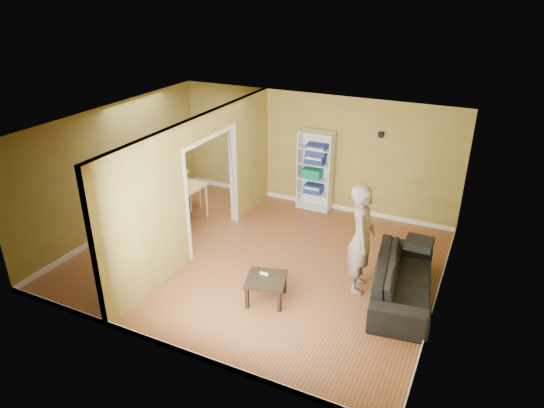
{
  "coord_description": "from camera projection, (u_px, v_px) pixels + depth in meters",
  "views": [
    {
      "loc": [
        3.65,
        -6.99,
        4.8
      ],
      "look_at": [
        0.2,
        0.2,
        1.1
      ],
      "focal_mm": 32.0,
      "sensor_mm": 36.0,
      "label": 1
    }
  ],
  "objects": [
    {
      "name": "coffee_table",
      "position": [
        266.0,
        282.0,
        7.85
      ],
      "size": [
        0.63,
        0.63,
        0.42
      ],
      "rotation": [
        0.0,
        0.0,
        0.28
      ],
      "color": "#372C1E",
      "rests_on": "ground"
    },
    {
      "name": "sofa",
      "position": [
        404.0,
        274.0,
        7.9
      ],
      "size": [
        2.43,
        1.3,
        0.88
      ],
      "primitive_type": "imported",
      "rotation": [
        0.0,
        0.0,
        1.71
      ],
      "color": "black",
      "rests_on": "ground"
    },
    {
      "name": "paper_box_teal",
      "position": [
        312.0,
        173.0,
        10.87
      ],
      "size": [
        0.43,
        0.28,
        0.22
      ],
      "primitive_type": "cube",
      "color": "#1C6D62",
      "rests_on": "bookshelf"
    },
    {
      "name": "partition",
      "position": [
        200.0,
        185.0,
        9.09
      ],
      "size": [
        0.22,
        5.5,
        2.6
      ],
      "primitive_type": null,
      "color": "olive",
      "rests_on": "ground"
    },
    {
      "name": "chair_left",
      "position": [
        143.0,
        190.0,
        10.82
      ],
      "size": [
        0.6,
        0.6,
        1.05
      ],
      "primitive_type": null,
      "rotation": [
        0.0,
        0.0,
        -1.27
      ],
      "color": "#D2BA8C",
      "rests_on": "ground"
    },
    {
      "name": "paper_box_navy_c",
      "position": [
        317.0,
        149.0,
        10.59
      ],
      "size": [
        0.45,
        0.29,
        0.23
      ],
      "primitive_type": "cube",
      "color": "navy",
      "rests_on": "bookshelf"
    },
    {
      "name": "paper_box_navy_a",
      "position": [
        314.0,
        188.0,
        11.01
      ],
      "size": [
        0.4,
        0.26,
        0.2
      ],
      "primitive_type": "cube",
      "color": "navy",
      "rests_on": "bookshelf"
    },
    {
      "name": "chair_near",
      "position": [
        161.0,
        207.0,
        10.04
      ],
      "size": [
        0.49,
        0.49,
        1.02
      ],
      "primitive_type": null,
      "rotation": [
        0.0,
        0.0,
        0.05
      ],
      "color": "tan",
      "rests_on": "ground"
    },
    {
      "name": "game_controller",
      "position": [
        264.0,
        274.0,
        7.92
      ],
      "size": [
        0.14,
        0.04,
        0.03
      ],
      "primitive_type": "cube",
      "color": "white",
      "rests_on": "coffee_table"
    },
    {
      "name": "person",
      "position": [
        362.0,
        230.0,
        7.85
      ],
      "size": [
        0.93,
        0.79,
        2.24
      ],
      "primitive_type": "imported",
      "rotation": [
        0.0,
        0.0,
        1.78
      ],
      "color": "slate",
      "rests_on": "ground"
    },
    {
      "name": "bookshelf",
      "position": [
        316.0,
        171.0,
        10.86
      ],
      "size": [
        0.77,
        0.34,
        1.82
      ],
      "color": "white",
      "rests_on": "ground"
    },
    {
      "name": "room_shell",
      "position": [
        257.0,
        196.0,
        8.62
      ],
      "size": [
        6.5,
        6.5,
        6.5
      ],
      "color": "olive",
      "rests_on": "ground"
    },
    {
      "name": "paper_box_navy_b",
      "position": [
        315.0,
        159.0,
        10.7
      ],
      "size": [
        0.42,
        0.27,
        0.22
      ],
      "primitive_type": "cube",
      "color": "navy",
      "rests_on": "bookshelf"
    },
    {
      "name": "wall_speaker",
      "position": [
        381.0,
        135.0,
        9.98
      ],
      "size": [
        0.1,
        0.1,
        0.1
      ],
      "primitive_type": "cube",
      "color": "black",
      "rests_on": "room_shell"
    },
    {
      "name": "dining_table",
      "position": [
        173.0,
        187.0,
        10.45
      ],
      "size": [
        1.29,
        0.86,
        0.81
      ],
      "rotation": [
        0.0,
        0.0,
        -0.06
      ],
      "color": "tan",
      "rests_on": "ground"
    },
    {
      "name": "chair_far",
      "position": [
        189.0,
        187.0,
        10.99
      ],
      "size": [
        0.53,
        0.53,
        1.03
      ],
      "primitive_type": null,
      "rotation": [
        0.0,
        0.0,
        3.01
      ],
      "color": "beige",
      "rests_on": "ground"
    }
  ]
}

